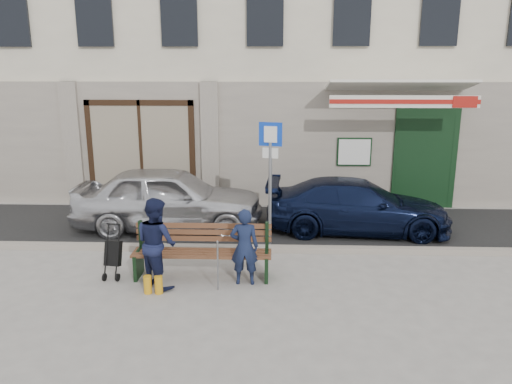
{
  "coord_description": "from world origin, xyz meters",
  "views": [
    {
      "loc": [
        0.25,
        -7.83,
        3.61
      ],
      "look_at": [
        -0.1,
        1.6,
        1.2
      ],
      "focal_mm": 35.0,
      "sensor_mm": 36.0,
      "label": 1
    }
  ],
  "objects_px": {
    "car_silver": "(169,198)",
    "stroller": "(113,254)",
    "bench": "(199,252)",
    "woman": "(156,242)",
    "man": "(244,247)",
    "car_navy": "(357,206)",
    "parking_sign": "(270,165)"
  },
  "relations": [
    {
      "from": "car_silver",
      "to": "stroller",
      "type": "bearing_deg",
      "value": 169.41
    },
    {
      "from": "bench",
      "to": "stroller",
      "type": "relative_size",
      "value": 2.56
    },
    {
      "from": "bench",
      "to": "woman",
      "type": "relative_size",
      "value": 1.58
    },
    {
      "from": "woman",
      "to": "man",
      "type": "bearing_deg",
      "value": -132.67
    },
    {
      "from": "car_navy",
      "to": "man",
      "type": "height_order",
      "value": "man"
    },
    {
      "from": "car_silver",
      "to": "stroller",
      "type": "height_order",
      "value": "car_silver"
    },
    {
      "from": "car_silver",
      "to": "man",
      "type": "distance_m",
      "value": 3.43
    },
    {
      "from": "parking_sign",
      "to": "bench",
      "type": "distance_m",
      "value": 2.41
    },
    {
      "from": "parking_sign",
      "to": "woman",
      "type": "distance_m",
      "value": 2.91
    },
    {
      "from": "parking_sign",
      "to": "bench",
      "type": "xyz_separation_m",
      "value": [
        -1.2,
        -1.69,
        -1.22
      ]
    },
    {
      "from": "car_navy",
      "to": "stroller",
      "type": "distance_m",
      "value": 5.35
    },
    {
      "from": "car_silver",
      "to": "bench",
      "type": "xyz_separation_m",
      "value": [
        1.07,
        -2.65,
        -0.26
      ]
    },
    {
      "from": "car_navy",
      "to": "parking_sign",
      "type": "bearing_deg",
      "value": 118.88
    },
    {
      "from": "man",
      "to": "parking_sign",
      "type": "bearing_deg",
      "value": -103.51
    },
    {
      "from": "car_navy",
      "to": "woman",
      "type": "height_order",
      "value": "woman"
    },
    {
      "from": "car_navy",
      "to": "car_silver",
      "type": "bearing_deg",
      "value": 92.86
    },
    {
      "from": "car_navy",
      "to": "woman",
      "type": "distance_m",
      "value": 4.81
    },
    {
      "from": "car_silver",
      "to": "man",
      "type": "relative_size",
      "value": 3.17
    },
    {
      "from": "stroller",
      "to": "woman",
      "type": "bearing_deg",
      "value": -10.22
    },
    {
      "from": "car_silver",
      "to": "parking_sign",
      "type": "distance_m",
      "value": 2.65
    },
    {
      "from": "car_silver",
      "to": "parking_sign",
      "type": "relative_size",
      "value": 1.66
    },
    {
      "from": "car_silver",
      "to": "man",
      "type": "height_order",
      "value": "car_silver"
    },
    {
      "from": "parking_sign",
      "to": "stroller",
      "type": "xyz_separation_m",
      "value": [
        -2.71,
        -1.74,
        -1.26
      ]
    },
    {
      "from": "man",
      "to": "stroller",
      "type": "xyz_separation_m",
      "value": [
        -2.3,
        0.19,
        -0.24
      ]
    },
    {
      "from": "car_navy",
      "to": "woman",
      "type": "xyz_separation_m",
      "value": [
        -3.79,
        -2.96,
        0.18
      ]
    },
    {
      "from": "car_silver",
      "to": "car_navy",
      "type": "height_order",
      "value": "car_silver"
    },
    {
      "from": "car_navy",
      "to": "bench",
      "type": "xyz_separation_m",
      "value": [
        -3.13,
        -2.61,
        -0.13
      ]
    },
    {
      "from": "parking_sign",
      "to": "car_navy",
      "type": "bearing_deg",
      "value": 39.67
    },
    {
      "from": "bench",
      "to": "stroller",
      "type": "distance_m",
      "value": 1.51
    },
    {
      "from": "parking_sign",
      "to": "car_silver",
      "type": "bearing_deg",
      "value": 171.33
    },
    {
      "from": "car_silver",
      "to": "man",
      "type": "bearing_deg",
      "value": -148.48
    },
    {
      "from": "car_silver",
      "to": "man",
      "type": "xyz_separation_m",
      "value": [
        1.86,
        -2.88,
        -0.05
      ]
    }
  ]
}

